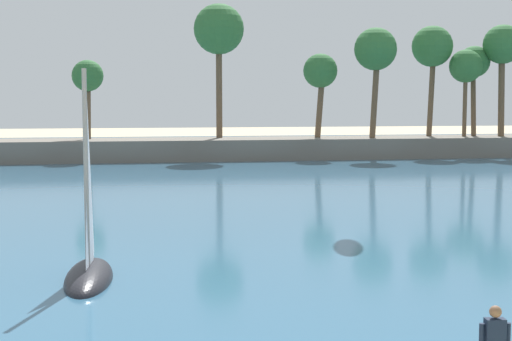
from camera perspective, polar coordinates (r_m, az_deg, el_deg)
The scene contains 3 objects.
sea at distance 59.18m, azimuth -5.36°, elevation 0.33°, with size 220.00×91.92×0.06m, color #33607F.
palm_headland at distance 65.16m, azimuth -3.70°, elevation 3.77°, with size 113.75×6.95×13.19m.
sailboat_mid_bay at distance 22.61m, azimuth -12.21°, elevation -6.37°, with size 1.51×4.45×6.38m.
Camera 1 is at (-4.45, -6.68, 5.18)m, focal length 54.32 mm.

